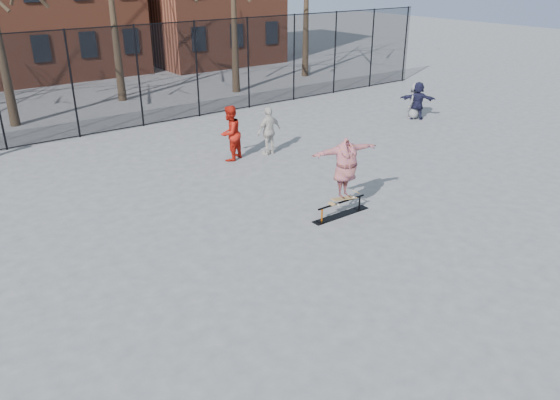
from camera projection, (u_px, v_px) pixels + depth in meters
ground at (335, 263)px, 12.11m from camera, size 100.00×100.00×0.00m
skate_rail at (341, 210)px, 14.36m from camera, size 1.80×0.28×0.40m
skateboard at (344, 199)px, 14.29m from camera, size 0.85×0.20×0.10m
skater at (346, 169)px, 13.95m from camera, size 2.01×0.80×1.59m
bystander_red at (230, 133)px, 18.13m from camera, size 1.11×1.01×1.85m
bystander_white at (269, 131)px, 18.70m from camera, size 1.00×0.47×1.67m
bystander_navy at (418, 101)px, 23.01m from camera, size 1.34×1.41×1.60m
bystander_extra at (415, 101)px, 23.14m from camera, size 0.86×0.68×1.54m
fence at (109, 79)px, 20.85m from camera, size 34.03×0.07×4.00m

